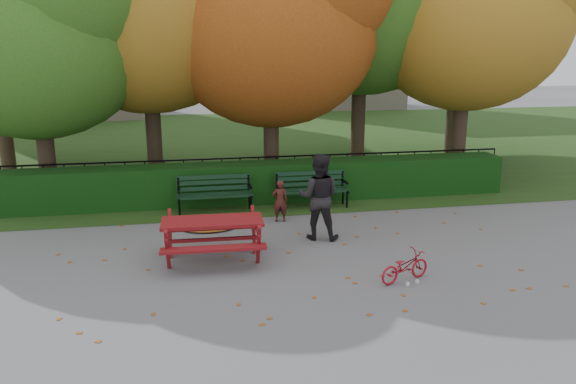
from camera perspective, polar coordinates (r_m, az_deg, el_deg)
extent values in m
plane|color=slate|center=(10.46, 1.10, -7.24)|extent=(90.00, 90.00, 0.00)
plane|color=#213614|center=(23.91, -5.89, 5.02)|extent=(90.00, 90.00, 0.00)
cube|color=#B4A290|center=(38.89, 4.28, 17.48)|extent=(9.00, 6.00, 12.00)
cube|color=black|center=(14.55, -2.56, 1.03)|extent=(13.00, 0.90, 1.00)
cube|color=black|center=(15.42, -2.98, 0.18)|extent=(14.00, 0.04, 0.04)
cube|color=black|center=(15.22, -3.02, 3.54)|extent=(14.00, 0.04, 0.04)
cylinder|color=black|center=(15.83, -26.99, 0.55)|extent=(0.03, 0.03, 1.00)
cylinder|color=black|center=(15.22, -14.26, 1.19)|extent=(0.03, 0.03, 1.00)
cylinder|color=black|center=(15.33, -3.00, 1.70)|extent=(0.03, 0.03, 1.00)
cylinder|color=black|center=(16.00, 7.71, 2.13)|extent=(0.03, 0.03, 1.00)
cylinder|color=black|center=(17.42, 18.70, 2.50)|extent=(0.03, 0.03, 1.00)
cylinder|color=#31241A|center=(15.91, -23.38, 3.99)|extent=(0.44, 0.44, 2.62)
ellipsoid|color=#2A571B|center=(15.71, -24.42, 14.12)|extent=(5.60, 5.60, 5.04)
cylinder|color=#31241A|center=(16.69, -13.49, 6.12)|extent=(0.44, 0.44, 3.15)
ellipsoid|color=#916715|center=(16.57, -14.20, 17.74)|extent=(6.40, 6.40, 5.76)
cylinder|color=#31241A|center=(16.11, -1.72, 5.59)|extent=(0.44, 0.44, 2.80)
ellipsoid|color=maroon|center=(15.93, -1.80, 16.32)|extent=(6.00, 6.00, 5.40)
cylinder|color=#31241A|center=(18.02, 7.14, 7.54)|extent=(0.44, 0.44, 3.50)
cylinder|color=#31241A|center=(17.72, 17.01, 6.06)|extent=(0.44, 0.44, 2.97)
ellipsoid|color=#916715|center=(17.58, 17.79, 16.39)|extent=(5.80, 5.80, 5.22)
cylinder|color=#31241A|center=(19.91, -26.94, 6.50)|extent=(0.44, 0.44, 3.32)
cylinder|color=#31241A|center=(22.06, 16.39, 7.85)|extent=(0.44, 0.44, 3.15)
ellipsoid|color=#2A571B|center=(21.97, 17.03, 16.62)|extent=(6.00, 6.00, 5.40)
cube|color=black|center=(13.40, -7.39, -0.52)|extent=(1.80, 0.12, 0.04)
cube|color=black|center=(13.57, -7.44, -0.33)|extent=(1.80, 0.12, 0.04)
cube|color=black|center=(13.75, -7.49, -0.14)|extent=(1.80, 0.12, 0.04)
cube|color=black|center=(13.81, -7.52, 0.39)|extent=(1.80, 0.05, 0.10)
cube|color=black|center=(13.77, -7.55, 1.00)|extent=(1.80, 0.05, 0.10)
cube|color=black|center=(13.74, -7.56, 1.53)|extent=(1.80, 0.05, 0.10)
cube|color=black|center=(13.56, -11.02, -0.58)|extent=(0.05, 0.55, 0.06)
cube|color=black|center=(13.76, -11.07, 0.61)|extent=(0.05, 0.05, 0.41)
cylinder|color=black|center=(13.44, -10.98, -1.59)|extent=(0.05, 0.05, 0.44)
cylinder|color=black|center=(13.78, -10.98, -1.19)|extent=(0.05, 0.05, 0.44)
cube|color=black|center=(13.53, -11.06, 0.26)|extent=(0.05, 0.45, 0.04)
cube|color=black|center=(13.65, -3.87, -0.24)|extent=(0.05, 0.55, 0.06)
cube|color=black|center=(13.85, -4.03, 0.94)|extent=(0.05, 0.05, 0.41)
cylinder|color=black|center=(13.53, -3.77, -1.25)|extent=(0.05, 0.05, 0.44)
cylinder|color=black|center=(13.87, -3.95, -0.85)|extent=(0.05, 0.05, 0.44)
cube|color=black|center=(13.62, -3.90, 0.60)|extent=(0.05, 0.45, 0.04)
cube|color=black|center=(13.74, 2.64, -0.04)|extent=(1.80, 0.12, 0.04)
cube|color=black|center=(13.91, 2.47, 0.14)|extent=(1.80, 0.12, 0.04)
cube|color=black|center=(14.08, 2.30, 0.32)|extent=(1.80, 0.12, 0.04)
cube|color=black|center=(14.14, 2.23, 0.84)|extent=(1.80, 0.05, 0.10)
cube|color=black|center=(14.10, 2.23, 1.43)|extent=(1.80, 0.05, 0.10)
cube|color=black|center=(14.08, 2.24, 1.95)|extent=(1.80, 0.05, 0.10)
cube|color=black|center=(13.75, -0.98, -0.10)|extent=(0.05, 0.55, 0.06)
cube|color=black|center=(13.95, -1.17, 1.07)|extent=(0.05, 0.05, 0.41)
cylinder|color=black|center=(13.63, -0.84, -1.10)|extent=(0.05, 0.05, 0.44)
cylinder|color=black|center=(13.97, -1.10, -0.71)|extent=(0.05, 0.05, 0.44)
cube|color=black|center=(13.72, -1.00, 0.73)|extent=(0.05, 0.45, 0.04)
cube|color=black|center=(14.13, 5.83, 0.22)|extent=(0.05, 0.55, 0.06)
cube|color=black|center=(14.33, 5.54, 1.36)|extent=(0.05, 0.05, 0.41)
cylinder|color=black|center=(14.01, 6.02, -0.74)|extent=(0.05, 0.05, 0.44)
cylinder|color=black|center=(14.35, 5.60, -0.38)|extent=(0.05, 0.05, 0.44)
cube|color=black|center=(14.10, 5.82, 1.03)|extent=(0.05, 0.45, 0.04)
cube|color=maroon|center=(10.44, -7.71, -2.99)|extent=(1.88, 0.84, 0.06)
cube|color=maroon|center=(9.95, -7.56, -5.74)|extent=(1.86, 0.32, 0.05)
cube|color=maroon|center=(11.12, -7.73, -3.57)|extent=(1.86, 0.32, 0.05)
cube|color=maroon|center=(10.13, -12.15, -5.82)|extent=(0.08, 0.53, 0.90)
cube|color=maroon|center=(11.01, -11.90, -4.17)|extent=(0.08, 0.53, 0.90)
cube|color=maroon|center=(10.48, -12.09, -3.58)|extent=(0.11, 1.39, 0.06)
cube|color=maroon|center=(10.15, -3.02, -5.46)|extent=(0.08, 0.53, 0.90)
cube|color=maroon|center=(11.03, -3.52, -3.84)|extent=(0.08, 0.53, 0.90)
cube|color=maroon|center=(10.50, -3.30, -3.24)|extent=(0.11, 1.39, 0.06)
cube|color=maroon|center=(10.55, -7.64, -4.80)|extent=(1.65, 0.12, 0.06)
ellipsoid|color=maroon|center=(12.54, -8.03, -3.48)|extent=(1.45, 1.23, 0.08)
imported|color=#461A16|center=(12.79, -0.83, -0.91)|extent=(0.37, 0.26, 0.97)
imported|color=black|center=(11.55, 3.13, -0.49)|extent=(1.05, 0.93, 1.79)
imported|color=maroon|center=(9.81, 11.77, -7.42)|extent=(1.06, 0.67, 0.53)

